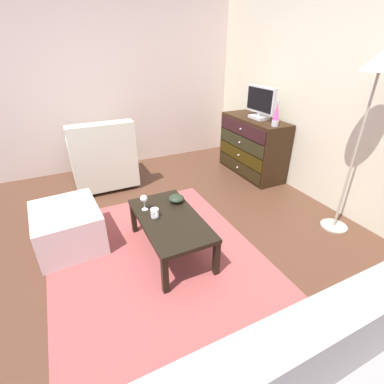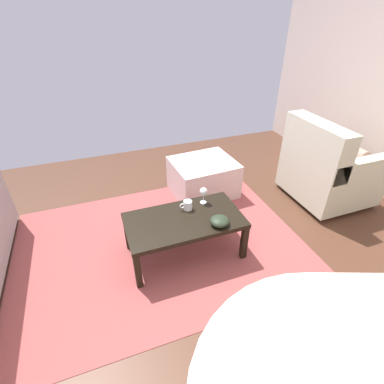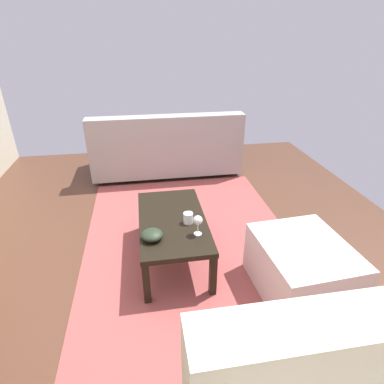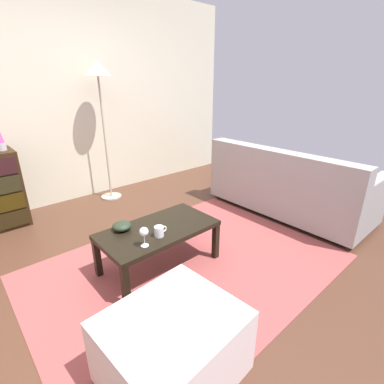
{
  "view_description": "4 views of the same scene",
  "coord_description": "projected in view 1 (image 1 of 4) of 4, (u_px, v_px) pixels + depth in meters",
  "views": [
    {
      "loc": [
        2.04,
        -0.78,
        1.81
      ],
      "look_at": [
        0.11,
        0.16,
        0.66
      ],
      "focal_mm": 25.95,
      "sensor_mm": 36.0,
      "label": 1
    },
    {
      "loc": [
        0.62,
        1.81,
        1.91
      ],
      "look_at": [
        -0.03,
        0.04,
        0.69
      ],
      "focal_mm": 27.09,
      "sensor_mm": 36.0,
      "label": 2
    },
    {
      "loc": [
        -2.12,
        0.17,
        1.74
      ],
      "look_at": [
        -0.15,
        -0.16,
        0.7
      ],
      "focal_mm": 29.16,
      "sensor_mm": 36.0,
      "label": 3
    },
    {
      "loc": [
        -1.19,
        -1.81,
        1.55
      ],
      "look_at": [
        0.24,
        -0.2,
        0.7
      ],
      "focal_mm": 26.47,
      "sensor_mm": 36.0,
      "label": 4
    }
  ],
  "objects": [
    {
      "name": "dresser",
      "position": [
        252.0,
        147.0,
        4.22
      ],
      "size": [
        1.14,
        0.49,
        0.86
      ],
      "color": "black",
      "rests_on": "ground_plane"
    },
    {
      "name": "bowl_decorative",
      "position": [
        176.0,
        198.0,
        2.82
      ],
      "size": [
        0.16,
        0.16,
        0.07
      ],
      "primitive_type": "ellipsoid",
      "color": "#222E1F",
      "rests_on": "coffee_table"
    },
    {
      "name": "area_rug",
      "position": [
        161.0,
        267.0,
        2.54
      ],
      "size": [
        2.6,
        1.9,
        0.01
      ],
      "primitive_type": "cube",
      "color": "#964542",
      "rests_on": "ground_plane"
    },
    {
      "name": "ground_plane",
      "position": [
        173.0,
        251.0,
        2.79
      ],
      "size": [
        5.54,
        4.73,
        0.05
      ],
      "primitive_type": "cube",
      "color": "#4D2E20"
    },
    {
      "name": "wine_glass",
      "position": [
        144.0,
        199.0,
        2.65
      ],
      "size": [
        0.07,
        0.07,
        0.16
      ],
      "color": "silver",
      "rests_on": "coffee_table"
    },
    {
      "name": "wall_plain_left",
      "position": [
        105.0,
        78.0,
        4.14
      ],
      "size": [
        0.12,
        4.73,
        2.72
      ],
      "primitive_type": "cube",
      "color": "beige",
      "rests_on": "ground_plane"
    },
    {
      "name": "ottoman",
      "position": [
        68.0,
        227.0,
        2.74
      ],
      "size": [
        0.74,
        0.64,
        0.41
      ],
      "primitive_type": "cube",
      "rotation": [
        0.0,
        0.0,
        0.06
      ],
      "color": "beige",
      "rests_on": "ground_plane"
    },
    {
      "name": "armchair",
      "position": [
        103.0,
        160.0,
        3.87
      ],
      "size": [
        0.8,
        0.82,
        0.94
      ],
      "color": "#332319",
      "rests_on": "ground_plane"
    },
    {
      "name": "wall_accent_rear",
      "position": [
        353.0,
        92.0,
        2.95
      ],
      "size": [
        5.54,
        0.12,
        2.72
      ],
      "primitive_type": "cube",
      "color": "beige",
      "rests_on": "ground_plane"
    },
    {
      "name": "mug",
      "position": [
        155.0,
        213.0,
        2.56
      ],
      "size": [
        0.11,
        0.08,
        0.08
      ],
      "color": "white",
      "rests_on": "coffee_table"
    },
    {
      "name": "lava_lamp",
      "position": [
        276.0,
        115.0,
        3.56
      ],
      "size": [
        0.09,
        0.09,
        0.33
      ],
      "color": "#B7B7BC",
      "rests_on": "dresser"
    },
    {
      "name": "coffee_table",
      "position": [
        170.0,
        222.0,
        2.6
      ],
      "size": [
        0.99,
        0.53,
        0.39
      ],
      "color": "black",
      "rests_on": "ground_plane"
    },
    {
      "name": "tv",
      "position": [
        260.0,
        102.0,
        3.88
      ],
      "size": [
        0.58,
        0.18,
        0.44
      ],
      "color": "silver",
      "rests_on": "dresser"
    },
    {
      "name": "standing_lamp",
      "position": [
        376.0,
        81.0,
        2.38
      ],
      "size": [
        0.32,
        0.32,
        1.79
      ],
      "color": "#A59E8C",
      "rests_on": "ground_plane"
    }
  ]
}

